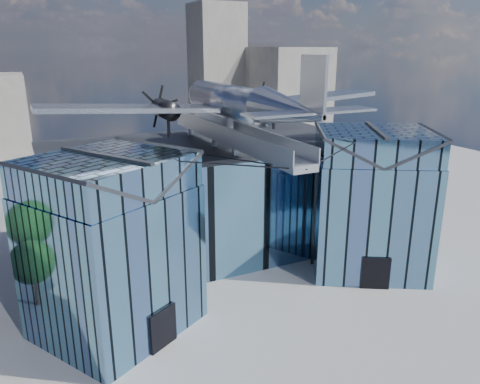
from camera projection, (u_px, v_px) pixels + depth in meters
name	position (u px, v px, depth m)	size (l,w,h in m)	color
ground_plane	(251.00, 286.00, 36.80)	(120.00, 120.00, 0.00)	gray
museum	(221.00, 199.00, 40.16)	(32.88, 24.50, 17.60)	teal
bg_towers	(121.00, 97.00, 77.86)	(77.00, 24.50, 26.00)	slate
tree_plaza_e	(420.00, 209.00, 43.19)	(4.26, 4.26, 5.48)	#382116
tree_side_e	(357.00, 168.00, 56.08)	(4.80, 4.80, 6.11)	#382116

